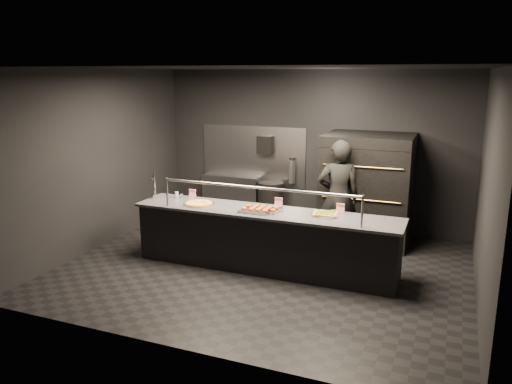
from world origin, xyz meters
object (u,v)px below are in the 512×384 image
prep_shelf (232,197)px  beer_tap (155,190)px  towel_dispenser (265,145)px  slider_tray_b (265,209)px  fire_extinguisher (292,171)px  worker (338,197)px  trash_bin (271,203)px  round_pizza (199,204)px  square_pizza (325,214)px  service_counter (265,240)px  pizza_oven (367,188)px  slider_tray_a (257,209)px

prep_shelf → beer_tap: bearing=-98.7°
towel_dispenser → slider_tray_b: (0.91, -2.39, -0.60)m
fire_extinguisher → worker: (1.21, -1.27, -0.11)m
beer_tap → slider_tray_b: 1.96m
towel_dispenser → fire_extinguisher: bearing=1.0°
prep_shelf → trash_bin: size_ratio=1.42×
round_pizza → square_pizza: size_ratio=1.14×
trash_bin → square_pizza: bearing=-52.7°
round_pizza → square_pizza: (1.99, 0.14, 0.00)m
round_pizza → slider_tray_b: slider_tray_b is taller
round_pizza → slider_tray_b: 1.10m
prep_shelf → round_pizza: 2.47m
worker → round_pizza: bearing=9.5°
square_pizza → worker: 1.04m
service_counter → fire_extinguisher: service_counter is taller
trash_bin → worker: 1.99m
prep_shelf → beer_tap: size_ratio=2.50×
service_counter → beer_tap: bearing=178.9°
slider_tray_b → fire_extinguisher: bearing=98.4°
towel_dispenser → worker: worker is taller
fire_extinguisher → square_pizza: (1.25, -2.31, -0.12)m
pizza_oven → towel_dispenser: bearing=166.9°
prep_shelf → towel_dispenser: size_ratio=3.43×
towel_dispenser → fire_extinguisher: size_ratio=0.69×
fire_extinguisher → round_pizza: bearing=-106.8°
prep_shelf → square_pizza: 3.39m
beer_tap → worker: (2.81, 1.10, -0.11)m
service_counter → prep_shelf: (-1.60, 2.32, -0.01)m
towel_dispenser → fire_extinguisher: (0.55, 0.01, -0.49)m
prep_shelf → fire_extinguisher: 1.39m
pizza_oven → square_pizza: 1.83m
service_counter → prep_shelf: 2.82m
beer_tap → slider_tray_b: beer_tap is taller
prep_shelf → round_pizza: round_pizza is taller
pizza_oven → towel_dispenser: pizza_oven is taller
slider_tray_a → square_pizza: 1.02m
square_pizza → towel_dispenser: bearing=128.1°
worker → beer_tap: bearing=-0.3°
service_counter → fire_extinguisher: size_ratio=8.12×
square_pizza → slider_tray_a: bearing=-170.5°
service_counter → worker: 1.50m
fire_extinguisher → worker: size_ratio=0.27×
prep_shelf → slider_tray_a: (1.50, -2.40, 0.50)m
prep_shelf → slider_tray_b: (1.61, -2.32, 0.50)m
fire_extinguisher → towel_dispenser: bearing=-179.0°
beer_tap → service_counter: bearing=-1.1°
towel_dispenser → slider_tray_b: 2.63m
worker → slider_tray_b: bearing=31.5°
service_counter → beer_tap: (-1.95, 0.04, 0.59)m
pizza_oven → towel_dispenser: 2.23m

